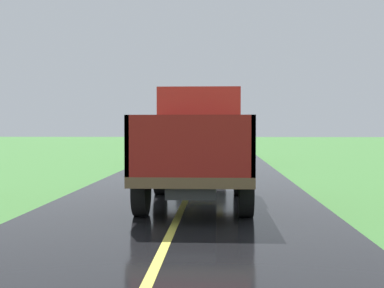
% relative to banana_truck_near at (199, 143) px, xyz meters
% --- Properties ---
extents(banana_truck_near, '(2.38, 5.82, 2.80)m').
position_rel_banana_truck_near_xyz_m(banana_truck_near, '(0.00, 0.00, 0.00)').
color(banana_truck_near, '#2D2D30').
rests_on(banana_truck_near, road_surface).
extents(banana_truck_far, '(2.38, 5.81, 2.80)m').
position_rel_banana_truck_near_xyz_m(banana_truck_far, '(-0.34, 14.65, 0.00)').
color(banana_truck_far, '#2D2D30').
rests_on(banana_truck_far, road_surface).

